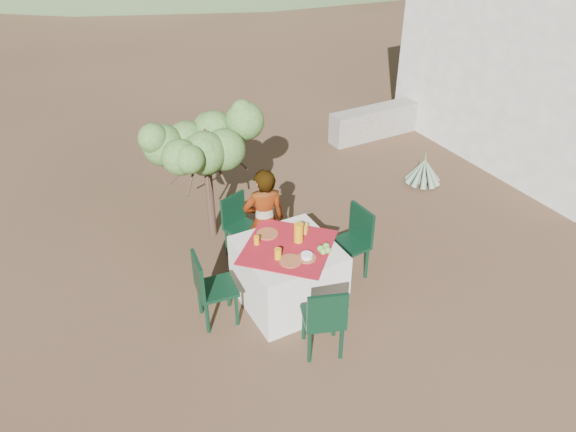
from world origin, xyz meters
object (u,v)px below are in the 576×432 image
object	(u,v)px
chair_near	(325,318)
chair_left	(210,286)
shrub_tree	(208,149)
juice_pitcher	(299,233)
chair_right	(353,239)
guesthouse	(557,60)
chair_far	(239,223)
table	(288,274)
agave	(424,172)
person	(264,221)

from	to	relation	value
chair_near	chair_left	size ratio (longest dim) A/B	1.00
shrub_tree	juice_pitcher	bearing A→B (deg)	-77.38
chair_right	guesthouse	world-z (taller)	guesthouse
chair_far	shrub_tree	distance (m)	1.00
chair_near	shrub_tree	bearing A→B (deg)	-67.20
chair_far	table	bearing A→B (deg)	-104.03
juice_pitcher	agave	bearing A→B (deg)	24.52
table	shrub_tree	size ratio (longest dim) A/B	0.82
chair_near	shrub_tree	distance (m)	2.73
chair_near	juice_pitcher	xyz separation A→B (m)	(0.23, 0.95, 0.39)
chair_far	agave	distance (m)	3.30
chair_near	chair_right	size ratio (longest dim) A/B	0.97
person	guesthouse	size ratio (longest dim) A/B	0.33
table	agave	distance (m)	3.47
juice_pitcher	chair_far	bearing A→B (deg)	103.58
juice_pitcher	shrub_tree	bearing A→B (deg)	102.62
chair_right	agave	bearing A→B (deg)	117.62
guesthouse	chair_left	bearing A→B (deg)	-167.57
person	table	bearing A→B (deg)	98.96
table	guesthouse	xyz separation A→B (m)	(5.94, 1.60, 1.12)
shrub_tree	chair_near	bearing A→B (deg)	-86.82
guesthouse	chair_right	bearing A→B (deg)	-163.01
chair_right	shrub_tree	size ratio (longest dim) A/B	0.57
chair_left	person	xyz separation A→B (m)	(0.94, 0.57, 0.21)
chair_left	person	bearing A→B (deg)	-52.05
chair_right	shrub_tree	world-z (taller)	shrub_tree
person	juice_pitcher	distance (m)	0.66
table	chair_far	bearing A→B (deg)	95.50
chair_right	chair_left	bearing A→B (deg)	-93.99
chair_left	juice_pitcher	world-z (taller)	juice_pitcher
shrub_tree	chair_left	bearing A→B (deg)	-113.08
chair_right	guesthouse	distance (m)	5.33
chair_far	guesthouse	world-z (taller)	guesthouse
table	guesthouse	size ratio (longest dim) A/B	0.31
guesthouse	juice_pitcher	bearing A→B (deg)	-164.85
juice_pitcher	guesthouse	bearing A→B (deg)	15.15
chair_right	chair_far	bearing A→B (deg)	-138.23
table	chair_left	world-z (taller)	chair_left
chair_far	juice_pitcher	size ratio (longest dim) A/B	3.61
person	shrub_tree	xyz separation A→B (m)	(-0.26, 1.04, 0.56)
guesthouse	shrub_tree	bearing A→B (deg)	179.09
chair_far	chair_near	distance (m)	2.02
person	shrub_tree	bearing A→B (deg)	-64.17
chair_right	person	bearing A→B (deg)	-126.61
table	chair_near	xyz separation A→B (m)	(-0.08, -0.91, 0.11)
chair_left	guesthouse	world-z (taller)	guesthouse
chair_left	shrub_tree	bearing A→B (deg)	-16.15
table	agave	size ratio (longest dim) A/B	2.16
table	chair_far	distance (m)	1.11
table	guesthouse	bearing A→B (deg)	15.11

